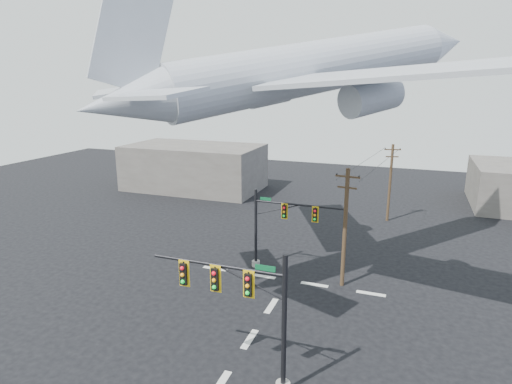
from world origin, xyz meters
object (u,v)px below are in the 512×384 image
at_px(airliner, 316,69).
at_px(signal_mast_far, 275,227).
at_px(signal_mast_near, 249,311).
at_px(utility_pole_b, 390,181).
at_px(utility_pole_a, 345,226).

bearing_deg(airliner, signal_mast_far, 111.27).
bearing_deg(signal_mast_near, signal_mast_far, 102.46).
relative_size(utility_pole_b, airliner, 0.30).
bearing_deg(utility_pole_a, utility_pole_b, 90.04).
height_order(utility_pole_a, airliner, airliner).
bearing_deg(signal_mast_near, utility_pole_b, 80.81).
xyz_separation_m(utility_pole_a, utility_pole_b, (2.12, 16.69, -0.25)).
xyz_separation_m(signal_mast_far, utility_pole_a, (5.43, -0.92, 1.04)).
distance_m(signal_mast_far, airliner, 12.06).
height_order(signal_mast_far, airliner, airliner).
relative_size(signal_mast_far, utility_pole_b, 0.90).
xyz_separation_m(signal_mast_near, utility_pole_b, (4.66, 28.82, 0.30)).
distance_m(signal_mast_near, signal_mast_far, 13.37).
height_order(signal_mast_far, utility_pole_a, utility_pole_a).
distance_m(utility_pole_a, airliner, 10.90).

